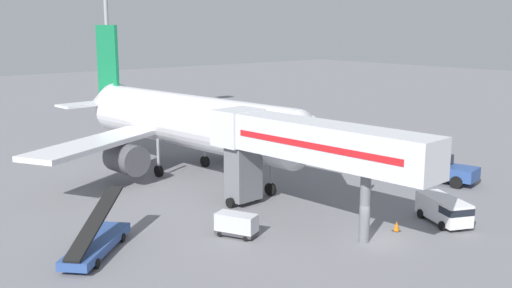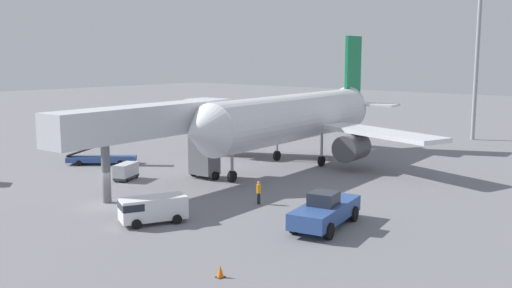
% 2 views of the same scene
% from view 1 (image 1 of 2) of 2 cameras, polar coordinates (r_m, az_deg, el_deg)
% --- Properties ---
extents(ground_plane, '(300.00, 300.00, 0.00)m').
position_cam_1_polar(ground_plane, '(40.96, 11.38, -9.10)').
color(ground_plane, slate).
extents(airplane_at_gate, '(33.45, 34.62, 14.12)m').
position_cam_1_polar(airplane_at_gate, '(57.52, -6.84, 2.16)').
color(airplane_at_gate, silver).
rests_on(airplane_at_gate, ground).
extents(jet_bridge, '(4.62, 18.96, 7.63)m').
position_cam_1_polar(jet_bridge, '(42.51, 4.41, -0.07)').
color(jet_bridge, silver).
rests_on(jet_bridge, ground).
extents(pushback_tug, '(3.99, 7.62, 2.55)m').
position_cam_1_polar(pushback_tug, '(57.02, 16.90, -2.30)').
color(pushback_tug, '#2D4C8E').
rests_on(pushback_tug, ground).
extents(belt_loader_truck, '(6.66, 6.35, 3.41)m').
position_cam_1_polar(belt_loader_truck, '(39.14, -15.03, -9.03)').
color(belt_loader_truck, '#2D4C8E').
rests_on(belt_loader_truck, ground).
extents(service_van_mid_right, '(3.63, 4.99, 1.88)m').
position_cam_1_polar(service_van_mid_right, '(45.30, 17.60, -5.97)').
color(service_van_mid_right, white).
rests_on(service_van_mid_right, ground).
extents(baggage_cart_outer_right, '(2.32, 3.07, 1.59)m').
position_cam_1_polar(baggage_cart_outer_right, '(40.77, -1.88, -7.66)').
color(baggage_cart_outer_right, '#38383D').
rests_on(baggage_cart_outer_right, ground).
extents(ground_crew_worker_foreground, '(0.37, 0.37, 1.86)m').
position_cam_1_polar(ground_crew_worker_foreground, '(52.13, 10.59, -3.48)').
color(ground_crew_worker_foreground, '#1E2333').
rests_on(ground_crew_worker_foreground, ground).
extents(safety_cone_bravo, '(0.47, 0.47, 0.72)m').
position_cam_1_polar(safety_cone_bravo, '(43.07, 13.30, -7.65)').
color(safety_cone_bravo, black).
rests_on(safety_cone_bravo, ground).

